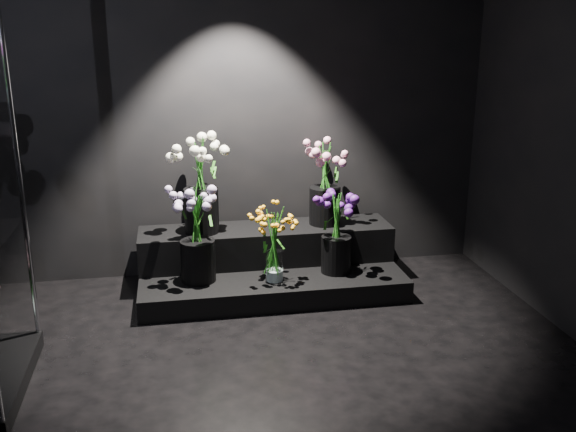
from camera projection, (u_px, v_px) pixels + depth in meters
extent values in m
plane|color=black|center=(280.00, 401.00, 3.49)|extent=(4.00, 4.00, 0.00)
plane|color=black|center=(236.00, 100.00, 4.97)|extent=(4.00, 0.00, 4.00)
plane|color=black|center=(457.00, 342.00, 1.20)|extent=(4.00, 0.00, 4.00)
cube|color=black|center=(271.00, 280.00, 4.91)|extent=(1.97, 0.88, 0.16)
cube|color=black|center=(266.00, 244.00, 5.06)|extent=(1.97, 0.44, 0.27)
cylinder|color=white|center=(275.00, 266.00, 4.66)|extent=(0.13, 0.13, 0.24)
cylinder|color=black|center=(198.00, 261.00, 4.65)|extent=(0.25, 0.25, 0.31)
cylinder|color=black|center=(336.00, 254.00, 4.82)|extent=(0.22, 0.22, 0.28)
cylinder|color=black|center=(202.00, 211.00, 4.86)|extent=(0.26, 0.26, 0.34)
cylinder|color=black|center=(325.00, 206.00, 5.07)|extent=(0.24, 0.24, 0.30)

